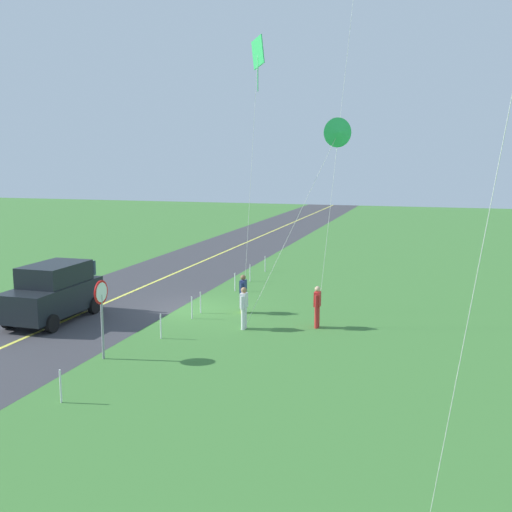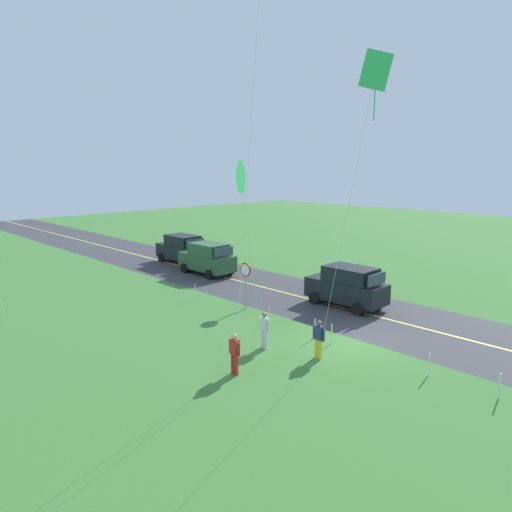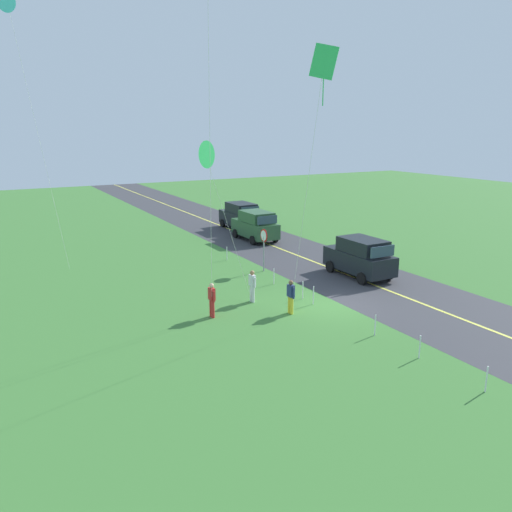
# 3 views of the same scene
# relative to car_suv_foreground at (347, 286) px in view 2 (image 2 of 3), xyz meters

# --- Properties ---
(ground_plane) EXTENTS (120.00, 120.00, 0.10)m
(ground_plane) POSITION_rel_car_suv_foreground_xyz_m (-3.32, 4.43, -1.20)
(ground_plane) COLOR #3D7533
(asphalt_road) EXTENTS (120.00, 7.00, 0.00)m
(asphalt_road) POSITION_rel_car_suv_foreground_xyz_m (-3.32, 0.43, -1.15)
(asphalt_road) COLOR #38383D
(asphalt_road) RESTS_ON ground
(road_centre_stripe) EXTENTS (120.00, 0.16, 0.00)m
(road_centre_stripe) POSITION_rel_car_suv_foreground_xyz_m (-3.32, 0.43, -1.15)
(road_centre_stripe) COLOR #E5E04C
(road_centre_stripe) RESTS_ON asphalt_road
(car_suv_foreground) EXTENTS (4.40, 2.12, 2.24)m
(car_suv_foreground) POSITION_rel_car_suv_foreground_xyz_m (0.00, 0.00, 0.00)
(car_suv_foreground) COLOR black
(car_suv_foreground) RESTS_ON ground
(car_parked_east_near) EXTENTS (4.40, 2.12, 2.24)m
(car_parked_east_near) POSITION_rel_car_suv_foreground_xyz_m (11.48, 0.59, 0.00)
(car_parked_east_near) COLOR #2D5633
(car_parked_east_near) RESTS_ON ground
(car_parked_east_far) EXTENTS (4.40, 2.12, 2.24)m
(car_parked_east_far) POSITION_rel_car_suv_foreground_xyz_m (15.99, -0.41, 0.00)
(car_parked_east_far) COLOR black
(car_parked_east_far) RESTS_ON ground
(stop_sign) EXTENTS (0.76, 0.08, 2.56)m
(stop_sign) POSITION_rel_car_suv_foreground_xyz_m (3.58, 4.33, 0.65)
(stop_sign) COLOR gray
(stop_sign) RESTS_ON ground
(person_adult_near) EXTENTS (0.58, 0.22, 1.60)m
(person_adult_near) POSITION_rel_car_suv_foreground_xyz_m (-0.99, 7.57, -0.29)
(person_adult_near) COLOR silver
(person_adult_near) RESTS_ON ground
(person_adult_companion) EXTENTS (0.58, 0.22, 1.60)m
(person_adult_companion) POSITION_rel_car_suv_foreground_xyz_m (-3.28, 6.79, -0.29)
(person_adult_companion) COLOR yellow
(person_adult_companion) RESTS_ON ground
(person_child_watcher) EXTENTS (0.58, 0.22, 1.60)m
(person_child_watcher) POSITION_rel_car_suv_foreground_xyz_m (-1.97, 10.16, -0.29)
(person_child_watcher) COLOR red
(person_child_watcher) RESTS_ON ground
(kite_red_low) EXTENTS (2.23, 3.64, 7.84)m
(kite_red_low) POSITION_rel_car_suv_foreground_xyz_m (-2.84, 10.67, 6.11)
(kite_red_low) COLOR silver
(kite_red_low) RESTS_ON ground
(kite_blue_mid) EXTENTS (2.47, 0.83, 11.42)m
(kite_blue_mid) POSITION_rel_car_suv_foreground_xyz_m (-5.30, 6.81, 9.36)
(kite_blue_mid) COLOR silver
(kite_blue_mid) RESTS_ON ground
(fence_post_1) EXTENTS (0.05, 0.05, 0.90)m
(fence_post_1) POSITION_rel_car_suv_foreground_xyz_m (-9.56, 5.13, -0.70)
(fence_post_1) COLOR silver
(fence_post_1) RESTS_ON ground
(fence_post_2) EXTENTS (0.05, 0.05, 0.90)m
(fence_post_2) POSITION_rel_car_suv_foreground_xyz_m (-7.12, 5.13, -0.70)
(fence_post_2) COLOR silver
(fence_post_2) RESTS_ON ground
(fence_post_3) EXTENTS (0.05, 0.05, 0.90)m
(fence_post_3) POSITION_rel_car_suv_foreground_xyz_m (-2.71, 5.13, -0.70)
(fence_post_3) COLOR silver
(fence_post_3) RESTS_ON ground
(fence_post_4) EXTENTS (0.05, 0.05, 0.90)m
(fence_post_4) POSITION_rel_car_suv_foreground_xyz_m (-1.79, 5.13, -0.70)
(fence_post_4) COLOR silver
(fence_post_4) RESTS_ON ground
(fence_post_5) EXTENTS (0.05, 0.05, 0.90)m
(fence_post_5) POSITION_rel_car_suv_foreground_xyz_m (1.04, 5.13, -0.70)
(fence_post_5) COLOR silver
(fence_post_5) RESTS_ON ground
(fence_post_6) EXTENTS (0.05, 0.05, 0.90)m
(fence_post_6) POSITION_rel_car_suv_foreground_xyz_m (7.02, 5.13, -0.70)
(fence_post_6) COLOR silver
(fence_post_6) RESTS_ON ground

